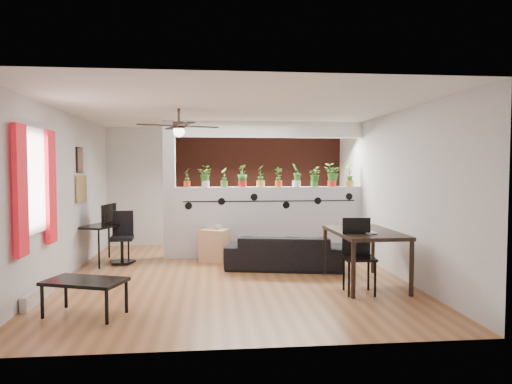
% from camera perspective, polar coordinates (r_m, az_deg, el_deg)
% --- Properties ---
extents(room_shell, '(6.30, 7.10, 2.90)m').
position_cam_1_polar(room_shell, '(7.24, -3.05, -0.25)').
color(room_shell, brown).
rests_on(room_shell, ground).
extents(partition_wall, '(3.60, 0.18, 1.35)m').
position_cam_1_polar(partition_wall, '(8.86, 1.70, -3.71)').
color(partition_wall, '#BCBCC1').
rests_on(partition_wall, ground).
extents(ceiling_header, '(3.60, 0.18, 0.30)m').
position_cam_1_polar(ceiling_header, '(8.83, 1.72, 7.81)').
color(ceiling_header, white).
rests_on(ceiling_header, room_shell).
extents(pier_column, '(0.22, 0.20, 2.60)m').
position_cam_1_polar(pier_column, '(8.77, -10.77, 0.27)').
color(pier_column, '#BCBCC1').
rests_on(pier_column, ground).
extents(brick_panel, '(3.90, 0.05, 2.60)m').
position_cam_1_polar(brick_panel, '(10.26, 0.66, 0.71)').
color(brick_panel, '#A0412E').
rests_on(brick_panel, ground).
extents(vine_decal, '(3.31, 0.01, 0.30)m').
position_cam_1_polar(vine_decal, '(8.72, 1.79, -1.14)').
color(vine_decal, black).
rests_on(vine_decal, partition_wall).
extents(window_assembly, '(0.09, 1.30, 1.55)m').
position_cam_1_polar(window_assembly, '(6.43, -25.95, 0.90)').
color(window_assembly, white).
rests_on(window_assembly, room_shell).
extents(baseboard_heater, '(0.08, 1.00, 0.18)m').
position_cam_1_polar(baseboard_heater, '(6.62, -25.53, -11.46)').
color(baseboard_heater, beige).
rests_on(baseboard_heater, ground).
extents(corkboard, '(0.03, 0.60, 0.45)m').
position_cam_1_polar(corkboard, '(8.49, -21.01, 0.37)').
color(corkboard, olive).
rests_on(corkboard, room_shell).
extents(framed_art, '(0.03, 0.34, 0.44)m').
position_cam_1_polar(framed_art, '(8.43, -21.18, 3.75)').
color(framed_art, '#8C7259').
rests_on(framed_art, room_shell).
extents(ceiling_fan, '(1.19, 1.19, 0.43)m').
position_cam_1_polar(ceiling_fan, '(6.97, -9.62, 7.93)').
color(ceiling_fan, black).
rests_on(ceiling_fan, room_shell).
extents(potted_plant_0, '(0.14, 0.18, 0.36)m').
position_cam_1_polar(potted_plant_0, '(8.74, -8.62, 1.88)').
color(potted_plant_0, red).
rests_on(potted_plant_0, partition_wall).
extents(potted_plant_1, '(0.26, 0.24, 0.41)m').
position_cam_1_polar(potted_plant_1, '(8.73, -6.32, 2.05)').
color(potted_plant_1, silver).
rests_on(potted_plant_1, partition_wall).
extents(potted_plant_2, '(0.19, 0.22, 0.37)m').
position_cam_1_polar(potted_plant_2, '(8.73, -4.01, 1.93)').
color(potted_plant_2, '#3C812F').
rests_on(potted_plant_2, partition_wall).
extents(potted_plant_3, '(0.27, 0.28, 0.43)m').
position_cam_1_polar(potted_plant_3, '(8.75, -1.71, 2.14)').
color(potted_plant_3, red).
rests_on(potted_plant_3, partition_wall).
extents(potted_plant_4, '(0.24, 0.27, 0.44)m').
position_cam_1_polar(potted_plant_4, '(8.78, 0.58, 2.16)').
color(potted_plant_4, '#ECB553').
rests_on(potted_plant_4, partition_wall).
extents(potted_plant_5, '(0.23, 0.21, 0.39)m').
position_cam_1_polar(potted_plant_5, '(8.82, 2.84, 1.99)').
color(potted_plant_5, '#D74F19').
rests_on(potted_plant_5, partition_wall).
extents(potted_plant_6, '(0.30, 0.29, 0.45)m').
position_cam_1_polar(potted_plant_6, '(8.88, 5.09, 2.19)').
color(potted_plant_6, white).
rests_on(potted_plant_6, partition_wall).
extents(potted_plant_7, '(0.17, 0.20, 0.39)m').
position_cam_1_polar(potted_plant_7, '(8.95, 7.30, 2.00)').
color(potted_plant_7, '#32802E').
rests_on(potted_plant_7, partition_wall).
extents(potted_plant_8, '(0.28, 0.25, 0.46)m').
position_cam_1_polar(potted_plant_8, '(9.04, 9.47, 2.20)').
color(potted_plant_8, red).
rests_on(potted_plant_8, partition_wall).
extents(potted_plant_9, '(0.27, 0.30, 0.47)m').
position_cam_1_polar(potted_plant_9, '(9.13, 11.60, 2.24)').
color(potted_plant_9, gold).
rests_on(potted_plant_9, partition_wall).
extents(sofa, '(1.98, 1.09, 0.55)m').
position_cam_1_polar(sofa, '(7.84, 3.57, -7.56)').
color(sofa, black).
rests_on(sofa, ground).
extents(cube_shelf, '(0.61, 0.58, 0.59)m').
position_cam_1_polar(cube_shelf, '(8.48, -5.15, -6.62)').
color(cube_shelf, tan).
rests_on(cube_shelf, ground).
extents(cup, '(0.17, 0.17, 0.10)m').
position_cam_1_polar(cup, '(8.43, -4.82, -4.30)').
color(cup, gray).
rests_on(cup, cube_shelf).
extents(computer_desk, '(0.84, 1.09, 0.70)m').
position_cam_1_polar(computer_desk, '(8.67, -18.47, -4.30)').
color(computer_desk, black).
rests_on(computer_desk, ground).
extents(monitor, '(0.35, 0.12, 0.20)m').
position_cam_1_polar(monitor, '(8.80, -18.27, -3.11)').
color(monitor, black).
rests_on(monitor, computer_desk).
extents(office_chair, '(0.48, 0.48, 0.92)m').
position_cam_1_polar(office_chair, '(8.57, -16.37, -5.88)').
color(office_chair, black).
rests_on(office_chair, ground).
extents(dining_table, '(0.91, 1.47, 0.79)m').
position_cam_1_polar(dining_table, '(6.90, 13.41, -5.42)').
color(dining_table, black).
rests_on(dining_table, ground).
extents(book, '(0.16, 0.21, 0.02)m').
position_cam_1_polar(book, '(6.58, 13.45, -5.00)').
color(book, gray).
rests_on(book, dining_table).
extents(folding_chair, '(0.45, 0.45, 1.02)m').
position_cam_1_polar(folding_chair, '(6.48, 12.59, -6.91)').
color(folding_chair, black).
rests_on(folding_chair, ground).
extents(coffee_table, '(1.02, 0.77, 0.42)m').
position_cam_1_polar(coffee_table, '(5.73, -20.61, -10.66)').
color(coffee_table, black).
rests_on(coffee_table, ground).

